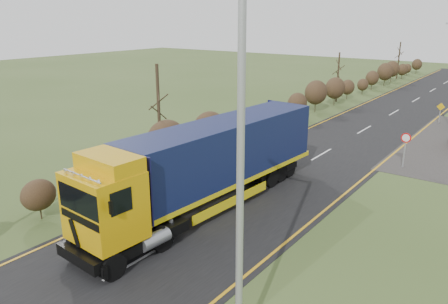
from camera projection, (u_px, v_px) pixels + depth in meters
ground at (205, 222)px, 18.89m from camera, size 160.00×160.00×0.00m
road at (308, 163)px, 26.57m from camera, size 8.00×120.00×0.02m
lane_markings at (305, 164)px, 26.33m from camera, size 7.52×116.00×0.01m
hedgerow at (209, 129)px, 27.87m from camera, size 2.24×102.04×6.05m
lorry at (209, 161)px, 19.68m from camera, size 3.11×14.48×4.00m
streetlight_near at (236, 167)px, 9.98m from camera, size 2.01×0.19×9.46m
speed_sign at (405, 144)px, 25.34m from camera, size 0.58×0.10×2.10m
warning_board at (440, 111)px, 36.21m from camera, size 0.65×0.11×1.71m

